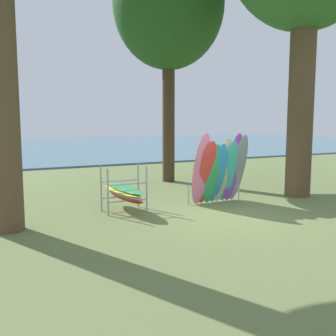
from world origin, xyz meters
The scene contains 5 objects.
ground_plane centered at (0.00, 0.00, 0.00)m, with size 80.00×80.00×0.00m, color olive.
lake_water centered at (0.00, 29.93, 0.05)m, with size 80.00×36.00×0.10m, color #477084.
tree_mid_behind centered at (1.14, 5.76, 6.92)m, with size 4.35×4.35×9.48m.
leaning_board_pile centered at (0.56, 1.20, 0.99)m, with size 1.95×0.82×2.16m.
board_storage_rack centered at (-2.32, 1.59, 0.52)m, with size 1.15×2.13×1.25m.
Camera 1 is at (-5.95, -8.28, 2.48)m, focal length 41.38 mm.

